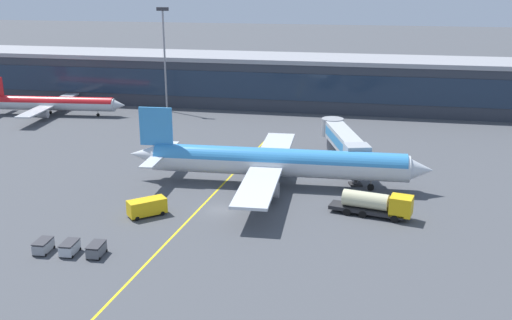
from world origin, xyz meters
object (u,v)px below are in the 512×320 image
object	(u,v)px
baggage_cart_1	(70,248)
fuel_tanker	(376,204)
crew_van	(146,207)
baggage_cart_0	(43,246)
main_airliner	(276,162)
baggage_cart_2	(96,249)
commuter_jet_far	(53,103)

from	to	relation	value
baggage_cart_1	fuel_tanker	bearing A→B (deg)	28.23
crew_van	baggage_cart_0	size ratio (longest dim) A/B	1.87
fuel_tanker	main_airliner	bearing A→B (deg)	148.05
crew_van	baggage_cart_2	bearing A→B (deg)	-95.39
baggage_cart_2	commuter_jet_far	size ratio (longest dim) A/B	0.08
main_airliner	commuter_jet_far	bearing A→B (deg)	147.34
baggage_cart_1	baggage_cart_0	bearing A→B (deg)	-176.69
fuel_tanker	baggage_cart_0	size ratio (longest dim) A/B	4.05
crew_van	commuter_jet_far	bearing A→B (deg)	129.56
baggage_cart_1	baggage_cart_2	distance (m)	3.20
crew_van	baggage_cart_1	bearing A→B (deg)	-109.32
crew_van	baggage_cart_0	world-z (taller)	crew_van
baggage_cart_2	main_airliner	bearing A→B (deg)	59.87
main_airliner	crew_van	world-z (taller)	main_airliner
baggage_cart_2	commuter_jet_far	world-z (taller)	commuter_jet_far
main_airliner	baggage_cart_1	xyz separation A→B (m)	(-19.15, -27.67, -2.96)
fuel_tanker	baggage_cart_2	distance (m)	35.88
baggage_cart_0	baggage_cart_1	world-z (taller)	same
fuel_tanker	baggage_cart_0	bearing A→B (deg)	-153.63
main_airliner	commuter_jet_far	size ratio (longest dim) A/B	1.35
fuel_tanker	baggage_cart_0	world-z (taller)	fuel_tanker
fuel_tanker	crew_van	world-z (taller)	fuel_tanker
crew_van	baggage_cart_1	xyz separation A→B (m)	(-4.35, -12.40, -0.53)
baggage_cart_1	baggage_cart_2	xyz separation A→B (m)	(3.19, 0.18, 0.00)
baggage_cart_1	commuter_jet_far	size ratio (longest dim) A/B	0.08
main_airliner	baggage_cart_1	distance (m)	33.78
fuel_tanker	baggage_cart_0	distance (m)	41.68
main_airliner	crew_van	distance (m)	21.40
baggage_cart_0	baggage_cart_2	world-z (taller)	same
fuel_tanker	crew_van	size ratio (longest dim) A/B	2.17
baggage_cart_1	commuter_jet_far	bearing A→B (deg)	121.04
fuel_tanker	baggage_cart_0	xyz separation A→B (m)	(-37.33, -18.51, -0.96)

